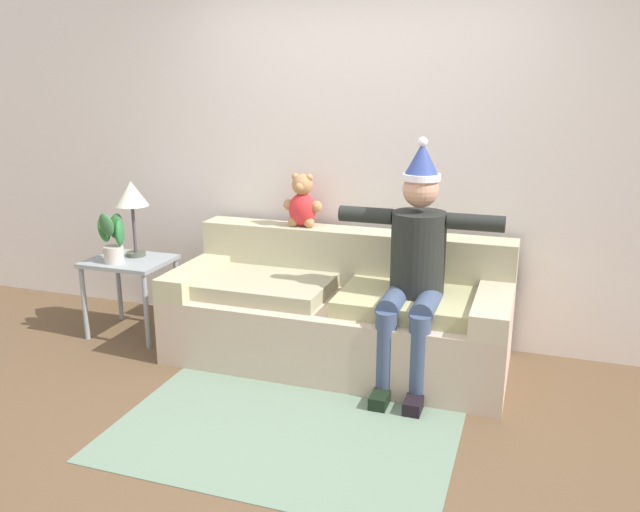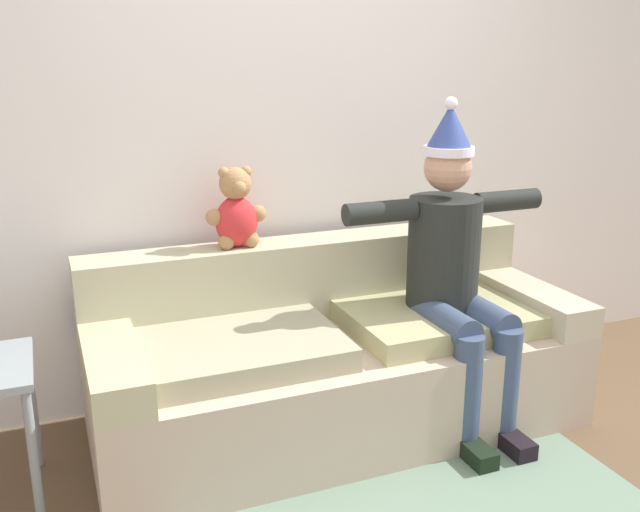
{
  "view_description": "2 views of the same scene",
  "coord_description": "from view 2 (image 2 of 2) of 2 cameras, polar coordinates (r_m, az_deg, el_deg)",
  "views": [
    {
      "loc": [
        1.21,
        -2.94,
        1.88
      ],
      "look_at": [
        -0.1,
        0.88,
        0.75
      ],
      "focal_mm": 36.34,
      "sensor_mm": 36.0,
      "label": 1
    },
    {
      "loc": [
        -1.21,
        -1.79,
        1.7
      ],
      "look_at": [
        -0.11,
        0.9,
        0.87
      ],
      "focal_mm": 39.23,
      "sensor_mm": 36.0,
      "label": 2
    }
  ],
  "objects": [
    {
      "name": "person_seated",
      "position": [
        3.28,
        10.89,
        -0.66
      ],
      "size": [
        1.02,
        0.77,
        1.53
      ],
      "color": "#232624",
      "rests_on": "ground_plane"
    },
    {
      "name": "teddy_bear",
      "position": [
        3.27,
        -6.84,
        3.65
      ],
      "size": [
        0.29,
        0.17,
        0.38
      ],
      "color": "red",
      "rests_on": "couch"
    },
    {
      "name": "back_wall",
      "position": [
        3.57,
        -2.26,
        10.37
      ],
      "size": [
        7.0,
        0.1,
        2.7
      ],
      "primitive_type": "cube",
      "color": "silver",
      "rests_on": "ground_plane"
    },
    {
      "name": "couch",
      "position": [
        3.34,
        1.16,
        -8.27
      ],
      "size": [
        2.24,
        0.93,
        0.84
      ],
      "color": "#C3AB95",
      "rests_on": "ground_plane"
    }
  ]
}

